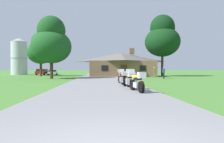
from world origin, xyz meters
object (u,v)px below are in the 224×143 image
object	(u,v)px
motorcycle_red_farthest_in_row	(122,77)
motorcycle_yellow_nearest_to_camera	(138,82)
tree_left_near	(51,42)
metal_silo_distant	(19,56)
parked_white_sedan_far_left	(53,72)
bystander_olive_shirt_near_lodge	(154,72)
tree_left_far	(41,50)
bystander_blue_shirt_beside_signpost	(164,72)
parked_red_suv_far_left	(42,72)
motorcycle_blue_third_in_row	(124,79)
motorcycle_yellow_second_in_row	(131,80)
tree_right_of_lodge	(162,38)

from	to	relation	value
motorcycle_red_farthest_in_row	motorcycle_yellow_nearest_to_camera	bearing A→B (deg)	-99.04
tree_left_near	metal_silo_distant	distance (m)	23.93
motorcycle_yellow_nearest_to_camera	parked_white_sedan_far_left	xyz separation A→B (m)	(-12.61, 33.86, 0.02)
motorcycle_yellow_nearest_to_camera	bystander_olive_shirt_near_lodge	xyz separation A→B (m)	(6.43, 18.52, 0.31)
tree_left_far	bystander_blue_shirt_beside_signpost	bearing A→B (deg)	-29.42
motorcycle_red_farthest_in_row	parked_red_suv_far_left	world-z (taller)	parked_red_suv_far_left
motorcycle_blue_third_in_row	metal_silo_distant	size ratio (longest dim) A/B	0.23
motorcycle_yellow_second_in_row	bystander_olive_shirt_near_lodge	world-z (taller)	bystander_olive_shirt_near_lodge
motorcycle_yellow_second_in_row	metal_silo_distant	world-z (taller)	metal_silo_distant
tree_left_near	tree_left_far	distance (m)	11.59
parked_red_suv_far_left	parked_white_sedan_far_left	world-z (taller)	parked_red_suv_far_left
tree_right_of_lodge	parked_red_suv_far_left	size ratio (longest dim) A/B	2.53
tree_left_far	motorcycle_yellow_nearest_to_camera	bearing A→B (deg)	-64.09
bystander_blue_shirt_beside_signpost	motorcycle_yellow_second_in_row	bearing A→B (deg)	9.46
bystander_olive_shirt_near_lodge	tree_left_far	xyz separation A→B (m)	(-19.87, 9.13, 4.25)
tree_left_far	metal_silo_distant	bearing A→B (deg)	129.41
metal_silo_distant	parked_white_sedan_far_left	distance (m)	10.20
parked_red_suv_far_left	bystander_olive_shirt_near_lodge	bearing A→B (deg)	-34.34
tree_left_near	tree_right_of_lodge	xyz separation A→B (m)	(18.88, 8.39, 2.16)
motorcycle_yellow_second_in_row	tree_right_of_lodge	world-z (taller)	tree_right_of_lodge
metal_silo_distant	tree_right_of_lodge	bearing A→B (deg)	-20.84
bystander_olive_shirt_near_lodge	tree_right_of_lodge	world-z (taller)	tree_right_of_lodge
motorcycle_blue_third_in_row	parked_white_sedan_far_left	size ratio (longest dim) A/B	0.47
motorcycle_red_farthest_in_row	bystander_blue_shirt_beside_signpost	bearing A→B (deg)	43.85
motorcycle_blue_third_in_row	tree_right_of_lodge	bearing A→B (deg)	64.18
motorcycle_yellow_nearest_to_camera	metal_silo_distant	size ratio (longest dim) A/B	0.23
motorcycle_blue_third_in_row	tree_left_far	distance (m)	27.40
parked_white_sedan_far_left	bystander_olive_shirt_near_lodge	bearing A→B (deg)	-47.08
tree_left_near	parked_white_sedan_far_left	world-z (taller)	tree_left_near
tree_right_of_lodge	bystander_blue_shirt_beside_signpost	bearing A→B (deg)	-107.47
bystander_blue_shirt_beside_signpost	tree_right_of_lodge	world-z (taller)	tree_right_of_lodge
motorcycle_yellow_second_in_row	bystander_olive_shirt_near_lodge	size ratio (longest dim) A/B	1.25
tree_left_near	tree_left_far	world-z (taller)	tree_left_near
motorcycle_blue_third_in_row	parked_red_suv_far_left	world-z (taller)	parked_red_suv_far_left
bystander_blue_shirt_beside_signpost	bystander_olive_shirt_near_lodge	bearing A→B (deg)	-128.43
parked_red_suv_far_left	parked_white_sedan_far_left	distance (m)	2.39
motorcycle_yellow_second_in_row	parked_white_sedan_far_left	bearing A→B (deg)	111.69
motorcycle_yellow_nearest_to_camera	metal_silo_distant	world-z (taller)	metal_silo_distant
tree_left_far	bystander_olive_shirt_near_lodge	bearing A→B (deg)	-24.68
motorcycle_yellow_second_in_row	parked_red_suv_far_left	world-z (taller)	parked_red_suv_far_left
bystander_blue_shirt_beside_signpost	parked_red_suv_far_left	distance (m)	28.50
motorcycle_yellow_nearest_to_camera	motorcycle_yellow_second_in_row	world-z (taller)	same
motorcycle_yellow_nearest_to_camera	tree_right_of_lodge	distance (m)	28.12
motorcycle_yellow_nearest_to_camera	parked_white_sedan_far_left	size ratio (longest dim) A/B	0.47
motorcycle_red_farthest_in_row	tree_right_of_lodge	xyz separation A→B (m)	(10.13, 19.16, 6.77)
tree_left_far	tree_right_of_lodge	xyz separation A→B (m)	(23.46, -2.26, 2.20)
bystander_blue_shirt_beside_signpost	tree_left_near	distance (m)	16.54
tree_left_far	motorcycle_yellow_second_in_row	bearing A→B (deg)	-62.58
metal_silo_distant	parked_white_sedan_far_left	bearing A→B (deg)	-21.64
motorcycle_blue_third_in_row	tree_right_of_lodge	world-z (taller)	tree_right_of_lodge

